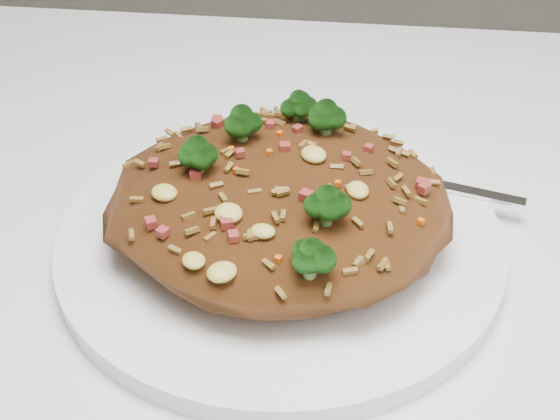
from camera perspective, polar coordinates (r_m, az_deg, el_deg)
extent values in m
cube|color=silver|center=(0.43, -5.70, -10.89)|extent=(1.20, 0.80, 0.04)
cylinder|color=white|center=(0.46, 0.00, -2.14)|extent=(0.26, 0.26, 0.01)
ellipsoid|color=brown|center=(0.45, 0.00, 0.68)|extent=(0.20, 0.18, 0.04)
ellipsoid|color=#0E3D08|center=(0.40, 3.44, 0.52)|extent=(0.02, 0.02, 0.02)
ellipsoid|color=#0E3D08|center=(0.48, 1.36, 7.72)|extent=(0.02, 0.02, 0.02)
ellipsoid|color=#0E3D08|center=(0.43, -6.07, 4.12)|extent=(0.02, 0.02, 0.02)
ellipsoid|color=#0E3D08|center=(0.37, 2.21, -3.38)|extent=(0.02, 0.02, 0.02)
ellipsoid|color=#0E3D08|center=(0.46, -2.81, 6.47)|extent=(0.02, 0.02, 0.02)
ellipsoid|color=#0E3D08|center=(0.47, 3.38, 6.85)|extent=(0.02, 0.02, 0.02)
cube|color=silver|center=(0.50, 13.76, 1.30)|extent=(0.10, 0.03, 0.00)
cube|color=silver|center=(0.52, 3.19, 3.64)|extent=(0.04, 0.03, 0.00)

